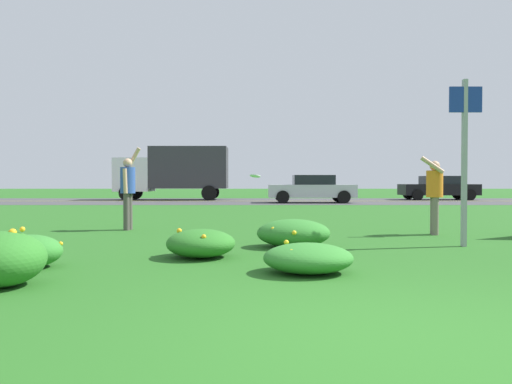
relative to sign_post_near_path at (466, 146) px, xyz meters
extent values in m
plane|color=#26601E|center=(-2.57, 7.29, -1.73)|extent=(120.00, 120.00, 0.00)
cube|color=#424244|center=(-2.57, 19.77, -1.73)|extent=(120.00, 9.34, 0.01)
cube|color=yellow|center=(-2.57, 19.77, -1.72)|extent=(120.00, 0.16, 0.00)
ellipsoid|color=#337F2D|center=(-2.95, -0.09, -1.49)|extent=(1.25, 1.00, 0.48)
sphere|color=yellow|center=(-3.31, -0.39, -1.40)|extent=(0.07, 0.07, 0.07)
sphere|color=yellow|center=(-2.98, -0.59, -1.43)|extent=(0.07, 0.07, 0.07)
sphere|color=yellow|center=(-3.13, -0.08, -1.32)|extent=(0.08, 0.08, 0.08)
ellipsoid|color=#2D7526|center=(-6.32, -3.32, -1.44)|extent=(0.93, 0.99, 0.59)
sphere|color=gold|center=(-6.21, -3.28, -1.16)|extent=(0.09, 0.09, 0.09)
sphere|color=gold|center=(-6.19, -3.05, -1.36)|extent=(0.05, 0.05, 0.05)
sphere|color=gold|center=(-6.34, -2.98, -1.22)|extent=(0.08, 0.08, 0.08)
sphere|color=gold|center=(-6.08, -3.49, -1.28)|extent=(0.09, 0.09, 0.09)
sphere|color=gold|center=(-6.13, -3.23, -1.13)|extent=(0.06, 0.06, 0.06)
sphere|color=gold|center=(-6.24, -3.19, -1.17)|extent=(0.05, 0.05, 0.05)
sphere|color=gold|center=(-6.21, -3.51, -1.32)|extent=(0.05, 0.05, 0.05)
ellipsoid|color=#337F2D|center=(-2.95, -2.51, -1.55)|extent=(1.11, 1.00, 0.37)
sphere|color=yellow|center=(-3.17, -2.75, -1.43)|extent=(0.06, 0.06, 0.06)
sphere|color=yellow|center=(-2.87, -2.28, -1.47)|extent=(0.05, 0.05, 0.05)
sphere|color=yellow|center=(-3.20, -2.59, -1.51)|extent=(0.05, 0.05, 0.05)
sphere|color=yellow|center=(-3.20, -2.20, -1.39)|extent=(0.07, 0.07, 0.07)
sphere|color=yellow|center=(-2.86, -2.67, -1.52)|extent=(0.05, 0.05, 0.05)
ellipsoid|color=#2D7526|center=(-4.41, -1.24, -1.52)|extent=(1.02, 1.05, 0.42)
sphere|color=gold|center=(-4.33, -1.63, -1.38)|extent=(0.07, 0.07, 0.07)
sphere|color=gold|center=(-4.23, -1.30, -1.37)|extent=(0.06, 0.06, 0.06)
sphere|color=gold|center=(-4.30, -0.96, -1.41)|extent=(0.08, 0.08, 0.08)
sphere|color=gold|center=(-4.70, -1.38, -1.41)|extent=(0.05, 0.05, 0.05)
sphere|color=gold|center=(-4.76, -1.08, -1.35)|extent=(0.08, 0.08, 0.08)
sphere|color=gold|center=(-4.50, -1.34, -1.42)|extent=(0.05, 0.05, 0.05)
sphere|color=gold|center=(-4.72, -1.08, -1.40)|extent=(0.06, 0.06, 0.06)
ellipsoid|color=#337F2D|center=(-6.56, -2.14, -1.52)|extent=(0.86, 0.80, 0.43)
sphere|color=gold|center=(-6.18, -2.04, -1.43)|extent=(0.06, 0.06, 0.06)
sphere|color=gold|center=(-6.74, -2.48, -1.45)|extent=(0.05, 0.05, 0.05)
sphere|color=gold|center=(-6.58, -2.46, -1.30)|extent=(0.06, 0.06, 0.06)
sphere|color=gold|center=(-6.82, -1.86, -1.41)|extent=(0.06, 0.06, 0.06)
sphere|color=gold|center=(-6.42, -2.35, -1.34)|extent=(0.06, 0.06, 0.06)
cube|color=#93969B|center=(0.00, 0.01, -0.29)|extent=(0.07, 0.10, 2.88)
cube|color=navy|center=(0.00, -0.02, 0.80)|extent=(0.56, 0.03, 0.44)
cylinder|color=#2D4C9E|center=(-6.56, 2.94, -0.58)|extent=(0.34, 0.34, 0.60)
sphere|color=tan|center=(-6.56, 2.94, -0.18)|extent=(0.21, 0.21, 0.21)
cylinder|color=#4C4742|center=(-6.55, 3.03, -1.31)|extent=(0.14, 0.14, 0.85)
cylinder|color=#4C4742|center=(-6.57, 2.86, -1.31)|extent=(0.14, 0.14, 0.85)
cylinder|color=tan|center=(-6.47, 3.13, -0.07)|extent=(0.37, 0.14, 0.54)
cylinder|color=tan|center=(-6.57, 2.75, -0.60)|extent=(0.12, 0.11, 0.57)
cylinder|color=orange|center=(0.17, 1.92, -0.66)|extent=(0.34, 0.34, 0.56)
sphere|color=tan|center=(0.17, 1.92, -0.28)|extent=(0.21, 0.21, 0.21)
cylinder|color=#726B5B|center=(0.16, 1.83, -1.34)|extent=(0.14, 0.14, 0.79)
cylinder|color=#726B5B|center=(0.18, 2.00, -1.34)|extent=(0.14, 0.14, 0.79)
cylinder|color=tan|center=(0.06, 1.74, -0.27)|extent=(0.49, 0.16, 0.38)
cylinder|color=tan|center=(0.18, 2.12, -0.68)|extent=(0.12, 0.11, 0.53)
cylinder|color=white|center=(-3.61, 2.58, -0.48)|extent=(0.25, 0.24, 0.09)
torus|color=white|center=(-3.61, 2.58, -0.49)|extent=(0.25, 0.24, 0.10)
cube|color=black|center=(7.51, 21.87, -1.11)|extent=(4.50, 1.82, 0.66)
cube|color=black|center=(7.61, 21.87, -0.54)|extent=(2.10, 1.64, 0.52)
cylinder|color=black|center=(5.96, 20.98, -1.40)|extent=(0.66, 0.22, 0.66)
cylinder|color=black|center=(5.96, 22.76, -1.40)|extent=(0.66, 0.22, 0.66)
cylinder|color=black|center=(9.06, 20.98, -1.40)|extent=(0.66, 0.22, 0.66)
cylinder|color=black|center=(9.06, 22.76, -1.40)|extent=(0.66, 0.22, 0.66)
cube|color=#B7BABF|center=(-0.69, 17.67, -1.11)|extent=(4.50, 1.82, 0.66)
cube|color=black|center=(-0.59, 17.67, -0.54)|extent=(2.10, 1.64, 0.52)
cylinder|color=black|center=(-2.24, 16.78, -1.40)|extent=(0.66, 0.22, 0.66)
cylinder|color=black|center=(-2.24, 18.56, -1.40)|extent=(0.66, 0.22, 0.66)
cylinder|color=black|center=(0.86, 16.78, -1.40)|extent=(0.66, 0.22, 0.66)
cylinder|color=black|center=(0.86, 18.56, -1.40)|extent=(0.66, 0.22, 0.66)
cube|color=silver|center=(-10.99, 21.87, -0.21)|extent=(2.10, 2.30, 2.00)
cube|color=#333338|center=(-7.64, 21.87, 0.22)|extent=(4.60, 2.30, 2.50)
cylinder|color=black|center=(-11.19, 20.77, -1.29)|extent=(0.88, 0.26, 0.88)
cylinder|color=black|center=(-11.19, 22.97, -1.29)|extent=(0.88, 0.26, 0.88)
cylinder|color=black|center=(-6.35, 20.77, -1.29)|extent=(0.88, 0.26, 0.88)
cylinder|color=black|center=(-6.35, 22.97, -1.29)|extent=(0.88, 0.26, 0.88)
camera|label=1|loc=(-3.59, -8.65, -0.60)|focal=35.27mm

